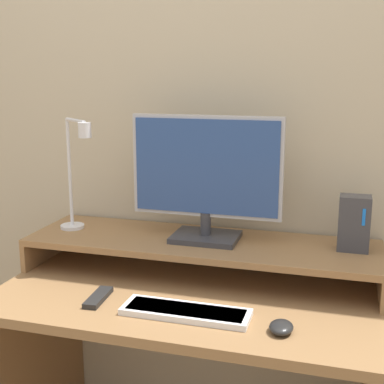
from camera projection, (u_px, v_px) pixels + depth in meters
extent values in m
cube|color=beige|center=(217.00, 109.00, 1.91)|extent=(6.00, 0.05, 2.50)
cube|color=olive|center=(187.00, 295.00, 1.68)|extent=(1.18, 0.66, 0.03)
cube|color=olive|center=(34.00, 369.00, 1.92)|extent=(0.03, 0.66, 0.68)
cube|color=olive|center=(49.00, 245.00, 1.98)|extent=(0.02, 0.35, 0.10)
cube|color=olive|center=(381.00, 278.00, 1.66)|extent=(0.02, 0.35, 0.10)
cube|color=olive|center=(201.00, 243.00, 1.81)|extent=(1.18, 0.35, 0.02)
cube|color=#38383D|center=(206.00, 237.00, 1.81)|extent=(0.22, 0.17, 0.02)
cylinder|color=#38383D|center=(206.00, 224.00, 1.80)|extent=(0.04, 0.04, 0.08)
cube|color=#B7B7BC|center=(206.00, 166.00, 1.76)|extent=(0.51, 0.02, 0.34)
cube|color=#2D4C8C|center=(206.00, 167.00, 1.75)|extent=(0.48, 0.01, 0.31)
cylinder|color=silver|center=(72.00, 226.00, 1.94)|extent=(0.09, 0.09, 0.01)
cylinder|color=silver|center=(70.00, 173.00, 1.90)|extent=(0.01, 0.01, 0.38)
cylinder|color=silver|center=(75.00, 121.00, 1.80)|extent=(0.13, 0.11, 0.01)
cylinder|color=silver|center=(85.00, 130.00, 1.74)|extent=(0.04, 0.04, 0.05)
cube|color=#3D3D42|center=(354.00, 223.00, 1.68)|extent=(0.10, 0.07, 0.18)
cube|color=#1972F2|center=(364.00, 217.00, 1.64)|extent=(0.01, 0.00, 0.05)
cube|color=white|center=(186.00, 312.00, 1.51)|extent=(0.37, 0.11, 0.02)
cube|color=silver|center=(186.00, 310.00, 1.51)|extent=(0.34, 0.09, 0.01)
ellipsoid|color=black|center=(281.00, 327.00, 1.41)|extent=(0.06, 0.08, 0.03)
cube|color=black|center=(98.00, 297.00, 1.61)|extent=(0.05, 0.15, 0.02)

